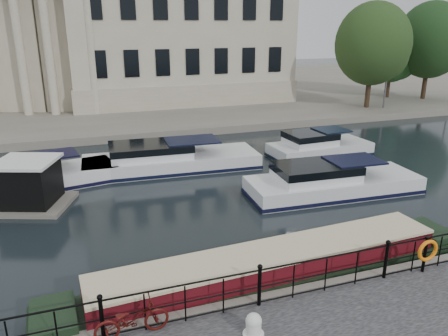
# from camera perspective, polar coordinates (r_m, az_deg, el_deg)

# --- Properties ---
(ground_plane) EXTENTS (160.00, 160.00, 0.00)m
(ground_plane) POSITION_cam_1_polar(r_m,az_deg,el_deg) (14.21, 0.78, -14.23)
(ground_plane) COLOR black
(ground_plane) RESTS_ON ground
(far_bank) EXTENTS (120.00, 42.00, 0.55)m
(far_bank) POSITION_cam_1_polar(r_m,az_deg,el_deg) (50.96, -14.59, 9.41)
(far_bank) COLOR #6B665B
(far_bank) RESTS_ON ground_plane
(railing) EXTENTS (24.14, 0.14, 1.22)m
(railing) POSITION_cam_1_polar(r_m,az_deg,el_deg) (11.81, 4.66, -14.81)
(railing) COLOR black
(railing) RESTS_ON near_quay
(civic_building) EXTENTS (53.55, 31.84, 16.85)m
(civic_building) POSITION_cam_1_polar(r_m,az_deg,el_deg) (46.07, -16.05, 16.88)
(civic_building) COLOR #ADA38C
(civic_building) RESTS_ON far_bank
(lamp_posts) EXTENTS (8.24, 1.55, 8.07)m
(lamp_posts) POSITION_cam_1_polar(r_m,az_deg,el_deg) (44.00, 24.70, 12.99)
(lamp_posts) COLOR #59595B
(lamp_posts) RESTS_ON far_bank
(bicycle) EXTENTS (1.82, 0.73, 0.94)m
(bicycle) POSITION_cam_1_polar(r_m,az_deg,el_deg) (11.11, -11.97, -18.77)
(bicycle) COLOR #460F0C
(bicycle) RESTS_ON near_quay
(mooring_bollard) EXTENTS (0.52, 0.52, 0.59)m
(mooring_bollard) POSITION_cam_1_polar(r_m,az_deg,el_deg) (11.07, 3.88, -19.78)
(mooring_bollard) COLOR silver
(mooring_bollard) RESTS_ON near_quay
(life_ring_post) EXTENTS (0.71, 0.19, 1.15)m
(life_ring_post) POSITION_cam_1_polar(r_m,az_deg,el_deg) (14.42, 25.02, -9.80)
(life_ring_post) COLOR black
(life_ring_post) RESTS_ON near_quay
(narrowboat) EXTENTS (13.89, 2.58, 1.51)m
(narrowboat) POSITION_cam_1_polar(r_m,az_deg,el_deg) (13.79, 6.40, -13.69)
(narrowboat) COLOR black
(narrowboat) RESTS_ON ground_plane
(harbour_hut) EXTENTS (4.05, 3.72, 2.20)m
(harbour_hut) POSITION_cam_1_polar(r_m,az_deg,el_deg) (20.80, -24.15, -2.13)
(harbour_hut) COLOR #6B665B
(harbour_hut) RESTS_ON ground_plane
(cabin_cruisers) EXTENTS (23.27, 9.46, 1.99)m
(cabin_cruisers) POSITION_cam_1_polar(r_m,az_deg,el_deg) (22.96, -2.04, -0.18)
(cabin_cruisers) COLOR white
(cabin_cruisers) RESTS_ON ground_plane
(trees) EXTENTS (14.74, 9.79, 9.26)m
(trees) POSITION_cam_1_polar(r_m,az_deg,el_deg) (45.06, 22.46, 14.43)
(trees) COLOR black
(trees) RESTS_ON far_bank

